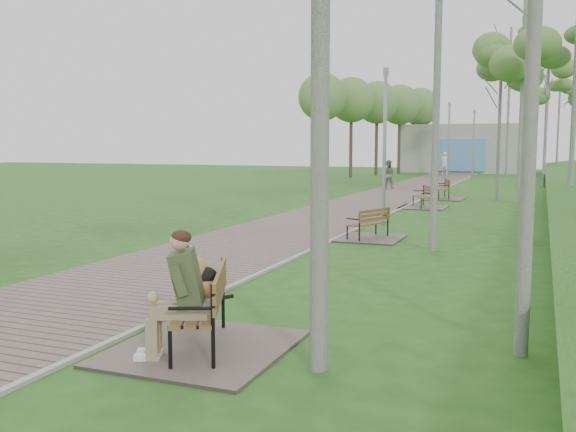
% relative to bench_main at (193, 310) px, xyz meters
% --- Properties ---
extents(ground, '(120.00, 120.00, 0.00)m').
position_rel_bench_main_xyz_m(ground, '(-1.05, -1.43, -0.48)').
color(ground, '#21531A').
rests_on(ground, ground).
extents(walkway, '(3.50, 67.00, 0.04)m').
position_rel_bench_main_xyz_m(walkway, '(-2.80, 20.07, -0.46)').
color(walkway, '#685A54').
rests_on(walkway, ground).
extents(kerb, '(0.10, 67.00, 0.05)m').
position_rel_bench_main_xyz_m(kerb, '(-1.05, 20.07, -0.45)').
color(kerb, '#999993').
rests_on(kerb, ground).
extents(building_north, '(10.00, 5.20, 4.00)m').
position_rel_bench_main_xyz_m(building_north, '(-2.55, 49.55, 1.52)').
color(building_north, '#9E9E99').
rests_on(building_north, ground).
extents(bench_main, '(1.95, 2.16, 1.70)m').
position_rel_bench_main_xyz_m(bench_main, '(0.00, 0.00, 0.00)').
color(bench_main, '#685A54').
rests_on(bench_main, ground).
extents(bench_second, '(1.59, 1.77, 0.98)m').
position_rel_bench_main_xyz_m(bench_second, '(-0.32, 9.34, -0.30)').
color(bench_second, '#685A54').
rests_on(bench_second, ground).
extents(bench_third, '(1.69, 1.87, 1.04)m').
position_rel_bench_main_xyz_m(bench_third, '(-0.42, 17.83, -0.29)').
color(bench_third, '#685A54').
rests_on(bench_third, ground).
extents(bench_far, '(1.80, 2.00, 1.10)m').
position_rel_bench_main_xyz_m(bench_far, '(-0.30, 22.05, -0.28)').
color(bench_far, '#685A54').
rests_on(bench_far, ground).
extents(lamp_post_second, '(0.18, 0.18, 4.61)m').
position_rel_bench_main_xyz_m(lamp_post_second, '(-0.63, 12.37, 1.68)').
color(lamp_post_second, '#94969B').
rests_on(lamp_post_second, ground).
extents(lamp_post_third, '(0.17, 0.17, 4.52)m').
position_rel_bench_main_xyz_m(lamp_post_third, '(-0.84, 27.75, 1.63)').
color(lamp_post_third, '#94969B').
rests_on(lamp_post_third, ground).
extents(lamp_post_far, '(0.19, 0.19, 4.82)m').
position_rel_bench_main_xyz_m(lamp_post_far, '(-0.94, 41.62, 1.77)').
color(lamp_post_far, '#94969B').
rests_on(lamp_post_far, ground).
extents(pedestrian_near, '(0.68, 0.48, 1.78)m').
position_rel_bench_main_xyz_m(pedestrian_near, '(-3.34, 44.50, 0.41)').
color(pedestrian_near, white).
rests_on(pedestrian_near, ground).
extents(pedestrian_far, '(0.82, 0.67, 1.54)m').
position_rel_bench_main_xyz_m(pedestrian_far, '(-3.90, 27.35, 0.29)').
color(pedestrian_far, gray).
rests_on(pedestrian_far, ground).
extents(birch_mid_c, '(2.34, 2.34, 8.67)m').
position_rel_bench_main_xyz_m(birch_mid_c, '(2.86, 20.94, 6.33)').
color(birch_mid_c, silver).
rests_on(birch_mid_c, ground).
extents(birch_far_b, '(2.28, 2.28, 6.94)m').
position_rel_bench_main_xyz_m(birch_far_b, '(1.97, 22.22, 4.97)').
color(birch_far_b, silver).
rests_on(birch_far_b, ground).
extents(birch_far_c, '(2.29, 2.29, 8.05)m').
position_rel_bench_main_xyz_m(birch_far_c, '(3.83, 32.25, 5.84)').
color(birch_far_c, silver).
rests_on(birch_far_c, ground).
extents(birch_distant_a, '(2.74, 2.74, 10.33)m').
position_rel_bench_main_xyz_m(birch_distant_a, '(1.50, 38.58, 7.63)').
color(birch_distant_a, silver).
rests_on(birch_distant_a, ground).
extents(birch_distant_b, '(2.50, 2.50, 7.92)m').
position_rel_bench_main_xyz_m(birch_distant_b, '(4.69, 44.48, 5.74)').
color(birch_distant_b, silver).
rests_on(birch_distant_b, ground).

